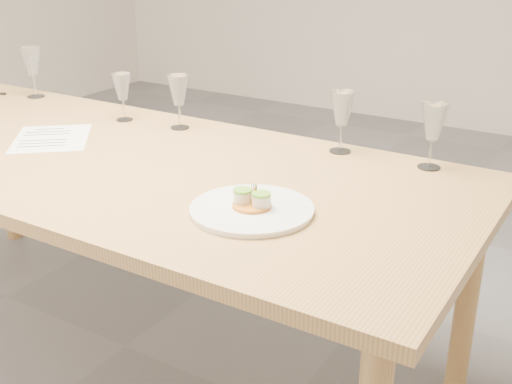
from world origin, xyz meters
The scene contains 9 objects.
ground centered at (0.00, 0.00, 0.00)m, with size 7.00×7.00×0.00m, color slate.
dining_table centered at (0.00, 0.00, 0.68)m, with size 2.40×1.00×0.75m.
dinner_plate centered at (0.65, -0.15, 0.76)m, with size 0.32×0.32×0.08m.
recipe_sheet centered at (-0.28, 0.02, 0.75)m, with size 0.39×0.40×0.00m.
wine_glass_0 centered at (-0.81, 0.41, 0.90)m, with size 0.09×0.09×0.21m.
wine_glass_1 centered at (-0.23, 0.33, 0.88)m, with size 0.07×0.07×0.18m.
wine_glass_2 centered at (0.02, 0.35, 0.89)m, with size 0.08×0.08×0.20m.
wine_glass_3 centered at (0.64, 0.41, 0.89)m, with size 0.08×0.08×0.20m.
wine_glass_4 centered at (0.93, 0.41, 0.89)m, with size 0.08×0.08×0.20m.
Camera 1 is at (1.45, -1.43, 1.42)m, focal length 45.00 mm.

